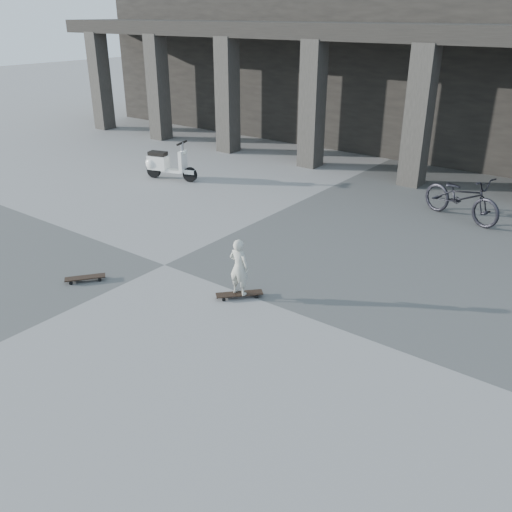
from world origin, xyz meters
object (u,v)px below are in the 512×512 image
Objects in this scene: longboard at (239,294)px; skateboard_spare at (85,278)px; scooter at (163,164)px; bicycle at (462,197)px; child at (239,267)px.

longboard is 1.06× the size of skateboard_spare.
scooter is 0.78× the size of bicycle.
scooter is 8.76m from bicycle.
longboard is at bearing 180.00° from child.
skateboard_spare is 9.11m from bicycle.
child is 8.14m from scooter.
skateboard_spare is at bearing 157.49° from longboard.
bicycle is (4.61, 7.84, 0.50)m from skateboard_spare.
child is at bearing -27.88° from skateboard_spare.
longboard is at bearing -27.88° from skateboard_spare.
child is at bearing 0.00° from longboard.
scooter is at bearing 98.39° from longboard.
scooter is (-3.93, 5.88, 0.41)m from skateboard_spare.
child is 0.63× the size of scooter.
child reaches higher than skateboard_spare.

